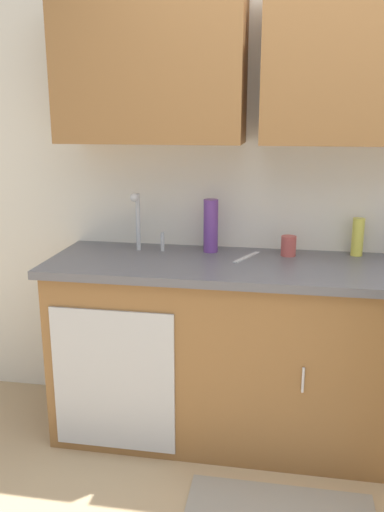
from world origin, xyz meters
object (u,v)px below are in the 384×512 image
bottle_water_tall (358,237)px  knife_on_counter (247,257)px  sink (139,260)px  cup_by_sink (289,246)px  bottle_dish_liquid (211,226)px

bottle_water_tall → knife_on_counter: 0.57m
bottle_water_tall → sink: bearing=-168.5°
cup_by_sink → sink: bearing=-168.1°
bottle_water_tall → knife_on_counter: (-0.55, -0.14, -0.09)m
bottle_dish_liquid → cup_by_sink: bearing=-2.1°
bottle_water_tall → cup_by_sink: size_ratio=1.89×
sink → bottle_dish_liquid: (0.34, 0.17, 0.15)m
bottle_water_tall → cup_by_sink: 0.35m
sink → bottle_water_tall: size_ratio=2.58×
bottle_water_tall → knife_on_counter: bottle_water_tall is taller
sink → bottle_dish_liquid: bearing=26.7°
knife_on_counter → bottle_dish_liquid: bearing=-91.0°
bottle_water_tall → bottle_dish_liquid: 0.75m
knife_on_counter → sink: bearing=-57.6°
bottle_dish_liquid → cup_by_sink: 0.41m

